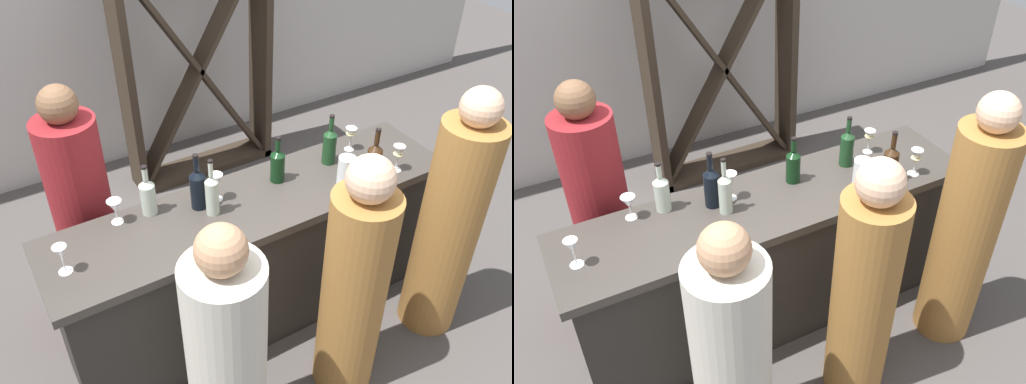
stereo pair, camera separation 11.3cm
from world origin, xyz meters
TOP-DOWN VIEW (x-y plane):
  - ground_plane at (0.00, 0.00)m, footprint 12.00×12.00m
  - bar_counter at (0.00, 0.00)m, footprint 2.29×0.56m
  - wine_rack at (0.45, 1.65)m, footprint 1.20×0.28m
  - wine_bottle_leftmost_clear_pale at (-0.52, 0.19)m, footprint 0.08×0.08m
  - wine_bottle_second_left_near_black at (-0.28, 0.10)m, footprint 0.08×0.08m
  - wine_bottle_center_clear_pale at (-0.25, 0.02)m, footprint 0.07×0.07m
  - wine_bottle_second_right_dark_green at (0.19, 0.09)m, footprint 0.08×0.08m
  - wine_bottle_rightmost_olive_green at (0.54, 0.09)m, footprint 0.08×0.08m
  - wine_bottle_far_right_amber_brown at (0.65, -0.17)m, footprint 0.08×0.08m
  - wine_glass_near_left at (0.82, -0.17)m, footprint 0.07×0.07m
  - wine_glass_near_center at (-1.01, -0.02)m, footprint 0.07×0.07m
  - wine_glass_near_right at (-0.18, 0.11)m, footprint 0.07×0.07m
  - wine_glass_far_left at (0.73, 0.14)m, footprint 0.07×0.07m
  - wine_glass_far_center at (-0.69, 0.20)m, footprint 0.07×0.07m
  - water_pitcher at (0.48, -0.14)m, footprint 0.10×0.10m
  - person_left_guest at (-0.53, -0.64)m, footprint 0.44×0.44m
  - person_center_guest at (0.20, -0.61)m, footprint 0.39×0.39m
  - person_right_guest at (0.91, -0.54)m, footprint 0.36×0.36m
  - person_server_behind at (-0.79, 0.55)m, footprint 0.39×0.39m

SIDE VIEW (x-z plane):
  - ground_plane at x=0.00m, z-range 0.00..0.00m
  - bar_counter at x=0.00m, z-range 0.00..0.93m
  - person_left_guest at x=-0.53m, z-range -0.06..1.37m
  - person_center_guest at x=0.20m, z-range -0.05..1.42m
  - person_server_behind at x=-0.79m, z-range -0.06..1.49m
  - person_right_guest at x=0.91m, z-range -0.06..1.52m
  - wine_rack at x=0.45m, z-range 0.00..1.85m
  - water_pitcher at x=0.48m, z-range 0.92..1.11m
  - wine_glass_far_center at x=-0.69m, z-range 0.95..1.09m
  - wine_bottle_second_right_dark_green at x=0.19m, z-range 0.89..1.17m
  - wine_glass_far_left at x=0.73m, z-range 0.96..1.11m
  - wine_bottle_leftmost_clear_pale at x=-0.52m, z-range 0.89..1.17m
  - wine_glass_near_center at x=-1.01m, z-range 0.96..1.11m
  - wine_glass_near_left at x=0.82m, z-range 0.95..1.12m
  - wine_glass_near_right at x=-0.18m, z-range 0.96..1.12m
  - wine_bottle_rightmost_olive_green at x=0.54m, z-range 0.89..1.19m
  - wine_bottle_second_left_near_black at x=-0.28m, z-range 0.89..1.21m
  - wine_bottle_far_right_amber_brown at x=0.65m, z-range 0.89..1.21m
  - wine_bottle_center_clear_pale at x=-0.25m, z-range 0.89..1.21m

